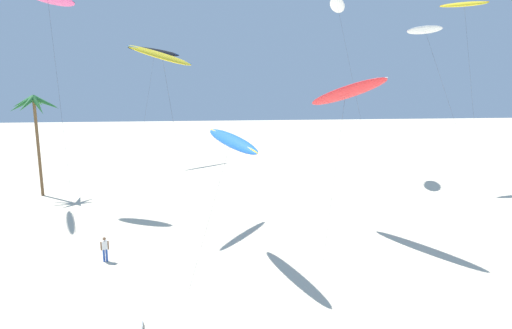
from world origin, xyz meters
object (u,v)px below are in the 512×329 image
at_px(flying_kite_9, 162,56).
at_px(person_near_left, 105,248).
at_px(palm_tree_3, 35,109).
at_px(flying_kite_5, 346,93).
at_px(flying_kite_7, 155,51).
at_px(flying_kite_1, 338,5).
at_px(flying_kite_3, 464,4).
at_px(flying_kite_2, 231,140).
at_px(flying_kite_4, 425,30).

relative_size(flying_kite_9, person_near_left, 8.86).
bearing_deg(palm_tree_3, flying_kite_5, -29.36).
xyz_separation_m(flying_kite_7, person_near_left, (0.32, -38.28, -15.54)).
distance_m(flying_kite_5, person_near_left, 19.32).
bearing_deg(flying_kite_5, flying_kite_1, 73.27).
xyz_separation_m(palm_tree_3, flying_kite_1, (33.06, 6.46, 12.01)).
relative_size(flying_kite_5, flying_kite_9, 0.83).
bearing_deg(flying_kite_1, flying_kite_3, -26.40).
relative_size(flying_kite_3, flying_kite_9, 1.45).
xyz_separation_m(flying_kite_1, flying_kite_2, (-14.97, -25.23, -13.16)).
xyz_separation_m(flying_kite_1, flying_kite_7, (-23.24, 13.82, -4.41)).
distance_m(flying_kite_3, flying_kite_7, 41.04).
xyz_separation_m(flying_kite_3, flying_kite_4, (-4.85, -0.76, -2.91)).
bearing_deg(flying_kite_4, flying_kite_2, -140.93).
xyz_separation_m(flying_kite_5, person_near_left, (-16.48, -3.03, -9.62)).
bearing_deg(flying_kite_1, flying_kite_7, 149.25).
bearing_deg(person_near_left, flying_kite_9, 69.16).
relative_size(flying_kite_1, flying_kite_4, 1.21).
relative_size(flying_kite_1, flying_kite_3, 1.05).
height_order(flying_kite_2, person_near_left, flying_kite_2).
distance_m(flying_kite_2, flying_kite_5, 9.75).
xyz_separation_m(palm_tree_3, flying_kite_3, (45.48, 0.29, 11.22)).
height_order(flying_kite_4, flying_kite_7, flying_kite_4).
bearing_deg(flying_kite_9, flying_kite_2, -63.54).
height_order(flying_kite_2, flying_kite_5, flying_kite_5).
bearing_deg(palm_tree_3, flying_kite_1, 11.06).
bearing_deg(flying_kite_3, palm_tree_3, -179.63).
height_order(palm_tree_3, flying_kite_1, flying_kite_1).
relative_size(flying_kite_1, person_near_left, 13.48).
distance_m(palm_tree_3, person_near_left, 22.14).
distance_m(flying_kite_5, flying_kite_9, 14.61).
distance_m(flying_kite_7, flying_kite_9, 30.04).
xyz_separation_m(palm_tree_3, flying_kite_4, (40.64, -0.47, 8.31)).
bearing_deg(flying_kite_9, palm_tree_3, 145.04).
distance_m(flying_kite_2, flying_kite_4, 30.54).
bearing_deg(flying_kite_2, flying_kite_9, 116.46).
bearing_deg(palm_tree_3, flying_kite_4, -0.66).
bearing_deg(flying_kite_4, palm_tree_3, 179.34).
distance_m(flying_kite_5, flying_kite_7, 39.50).
relative_size(flying_kite_4, flying_kite_7, 1.04).
bearing_deg(flying_kite_3, flying_kite_4, -171.07).
bearing_deg(flying_kite_1, palm_tree_3, -168.94).
bearing_deg(flying_kite_4, flying_kite_1, 137.56).
distance_m(palm_tree_3, flying_kite_1, 35.76).
relative_size(flying_kite_3, flying_kite_4, 1.16).
distance_m(flying_kite_2, flying_kite_3, 35.60).
distance_m(flying_kite_1, flying_kite_7, 27.39).
height_order(flying_kite_1, flying_kite_9, flying_kite_1).
distance_m(flying_kite_7, person_near_left, 41.32).
bearing_deg(person_near_left, flying_kite_5, 10.41).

